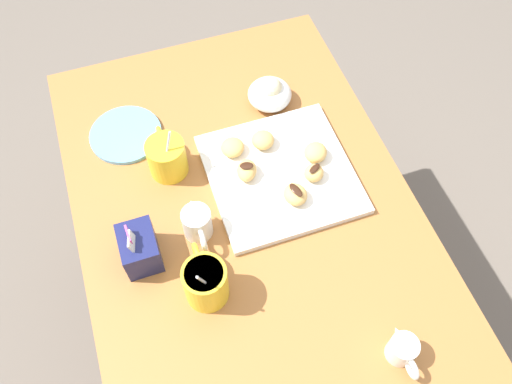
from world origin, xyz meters
The scene contains 19 objects.
ground_plane centered at (0.00, 0.00, 0.00)m, with size 8.00×8.00×0.00m, color #665B51.
dining_table centered at (0.00, 0.00, 0.58)m, with size 1.06×0.71×0.71m.
pastry_plate_square centered at (0.06, -0.10, 0.72)m, with size 0.31×0.31×0.02m, color silver.
coffee_mug_yellow_left centered at (-0.15, 0.13, 0.77)m, with size 0.13×0.08×0.15m.
coffee_mug_yellow_right centered at (0.16, 0.13, 0.76)m, with size 0.12×0.08×0.13m.
cream_pitcher_white centered at (-0.02, 0.11, 0.75)m, with size 0.10×0.06×0.07m.
sugar_caddy centered at (-0.04, 0.23, 0.75)m, with size 0.09×0.07×0.11m.
ice_cream_bowl centered at (0.27, -0.15, 0.75)m, with size 0.10×0.10×0.08m.
chocolate_sauce_pitcher centered at (-0.38, -0.17, 0.74)m, with size 0.09×0.05×0.06m.
saucer_sky_left centered at (0.28, 0.20, 0.72)m, with size 0.17×0.17×0.01m, color #66A8DB.
beignet_0 centered at (0.14, -0.02, 0.74)m, with size 0.05×0.05×0.03m, color #E5B260.
beignet_1 centered at (0.07, -0.03, 0.75)m, with size 0.04×0.06×0.03m, color #E5B260.
chocolate_drizzle_1 centered at (0.07, -0.03, 0.76)m, with size 0.03×0.02×0.01m, color #381E11.
beignet_2 centered at (0.14, -0.09, 0.75)m, with size 0.05×0.05×0.03m, color #E5B260.
beignet_3 centered at (-0.02, -0.10, 0.75)m, with size 0.05×0.05×0.03m, color #E5B260.
chocolate_drizzle_3 centered at (-0.02, -0.10, 0.76)m, with size 0.04×0.02×0.01m, color #381E11.
beignet_4 centered at (0.02, -0.16, 0.74)m, with size 0.04×0.04×0.03m, color #E5B260.
chocolate_drizzle_4 centered at (0.02, -0.16, 0.76)m, with size 0.03×0.01×0.01m, color #381E11.
beignet_5 centered at (0.07, -0.18, 0.75)m, with size 0.05×0.05×0.03m, color #E5B260.
Camera 1 is at (-0.53, 0.16, 1.69)m, focal length 37.02 mm.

